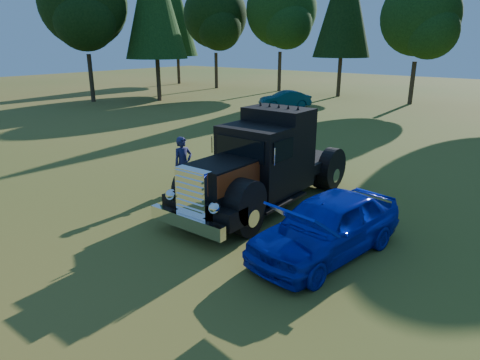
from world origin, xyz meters
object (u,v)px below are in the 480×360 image
at_px(spectator_near, 183,164).
at_px(distant_teal_car, 285,99).
at_px(spectator_far, 240,161).
at_px(diamond_t_truck, 262,166).
at_px(hotrod_coupe, 327,226).

xyz_separation_m(spectator_near, distant_teal_car, (-7.83, 18.74, -0.31)).
bearing_deg(spectator_far, spectator_near, 159.75).
bearing_deg(distant_teal_car, spectator_far, -23.41).
distance_m(spectator_far, distant_teal_car, 19.57).
xyz_separation_m(diamond_t_truck, distant_teal_car, (-10.77, 18.21, -0.63)).
xyz_separation_m(hotrod_coupe, spectator_far, (-4.77, 2.66, 0.23)).
xyz_separation_m(spectator_near, spectator_far, (1.35, 1.46, 0.04)).
relative_size(spectator_near, distant_teal_car, 0.49).
bearing_deg(hotrod_coupe, distant_teal_car, 124.98).
relative_size(diamond_t_truck, hotrod_coupe, 1.53).
height_order(hotrod_coupe, spectator_far, spectator_far).
distance_m(hotrod_coupe, distant_teal_car, 24.33).
bearing_deg(spectator_far, distant_teal_car, 50.34).
height_order(diamond_t_truck, spectator_far, diamond_t_truck).
relative_size(hotrod_coupe, distant_teal_car, 1.19).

